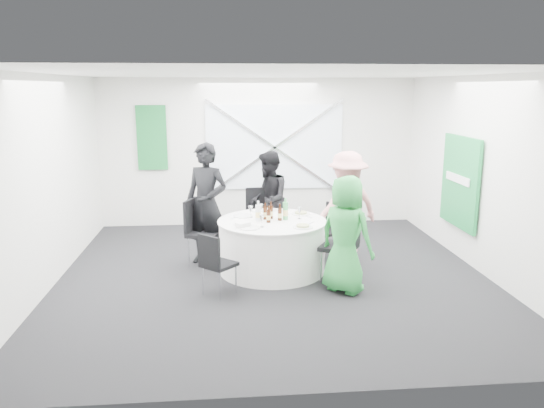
{
  "coord_description": "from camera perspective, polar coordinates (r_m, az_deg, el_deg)",
  "views": [
    {
      "loc": [
        -0.67,
        -7.12,
        2.63
      ],
      "look_at": [
        0.0,
        0.2,
        1.0
      ],
      "focal_mm": 35.0,
      "sensor_mm": 36.0,
      "label": 1
    }
  ],
  "objects": [
    {
      "name": "wall_back",
      "position": [
        10.22,
        -1.45,
        5.58
      ],
      "size": [
        6.0,
        0.0,
        6.0
      ],
      "primitive_type": "plane",
      "rotation": [
        1.57,
        0.0,
        0.0
      ],
      "color": "silver",
      "rests_on": "floor"
    },
    {
      "name": "wine_glass_e",
      "position": [
        7.2,
        -1.1,
        -1.53
      ],
      "size": [
        0.07,
        0.07,
        0.17
      ],
      "color": "white",
      "rests_on": "banquet_table"
    },
    {
      "name": "person_man_back_left",
      "position": [
        7.97,
        -7.06,
        -0.01
      ],
      "size": [
        0.79,
        0.69,
        1.83
      ],
      "primitive_type": "imported",
      "rotation": [
        0.0,
        0.0,
        -0.45
      ],
      "color": "black",
      "rests_on": "floor"
    },
    {
      "name": "knife_c",
      "position": [
        8.1,
        -1.7,
        -0.84
      ],
      "size": [
        0.15,
        0.02,
        0.01
      ],
      "primitive_type": "cube",
      "rotation": [
        0.0,
        0.0,
        1.61
      ],
      "color": "silver",
      "rests_on": "banquet_table"
    },
    {
      "name": "fork_c",
      "position": [
        8.14,
        0.62,
        -0.76
      ],
      "size": [
        0.15,
        0.02,
        0.01
      ],
      "primitive_type": "cube",
      "rotation": [
        0.0,
        0.0,
        1.62
      ],
      "color": "silver",
      "rests_on": "banquet_table"
    },
    {
      "name": "napkin",
      "position": [
        7.22,
        -3.16,
        -2.2
      ],
      "size": [
        0.22,
        0.21,
        0.05
      ],
      "primitive_type": "cube",
      "rotation": [
        0.0,
        0.0,
        0.68
      ],
      "color": "silver",
      "rests_on": "plate_front_left"
    },
    {
      "name": "knife_e",
      "position": [
        8.01,
        2.72,
        -0.99
      ],
      "size": [
        0.08,
        0.14,
        0.01
      ],
      "primitive_type": "cube",
      "rotation": [
        0.0,
        0.0,
        0.46
      ],
      "color": "silver",
      "rests_on": "banquet_table"
    },
    {
      "name": "fork_d",
      "position": [
        7.95,
        -3.2,
        -1.09
      ],
      "size": [
        0.08,
        0.14,
        0.01
      ],
      "primitive_type": "cube",
      "rotation": [
        0.0,
        0.0,
        2.66
      ],
      "color": "silver",
      "rests_on": "banquet_table"
    },
    {
      "name": "beer_bottle_a",
      "position": [
        7.62,
        -0.73,
        -0.99
      ],
      "size": [
        0.06,
        0.06,
        0.25
      ],
      "color": "#3D1B0B",
      "rests_on": "banquet_table"
    },
    {
      "name": "clear_water_bottle",
      "position": [
        7.53,
        -1.5,
        -0.99
      ],
      "size": [
        0.08,
        0.08,
        0.29
      ],
      "color": "silver",
      "rests_on": "banquet_table"
    },
    {
      "name": "beer_bottle_c",
      "position": [
        7.56,
        0.85,
        -1.1
      ],
      "size": [
        0.06,
        0.06,
        0.24
      ],
      "color": "#3D1B0B",
      "rests_on": "banquet_table"
    },
    {
      "name": "plate_front_right",
      "position": [
        7.21,
        3.34,
        -2.42
      ],
      "size": [
        0.27,
        0.27,
        0.04
      ],
      "color": "white",
      "rests_on": "banquet_table"
    },
    {
      "name": "wine_glass_c",
      "position": [
        7.67,
        2.98,
        -0.67
      ],
      "size": [
        0.07,
        0.07,
        0.17
      ],
      "color": "white",
      "rests_on": "banquet_table"
    },
    {
      "name": "fork_a",
      "position": [
        7.31,
        -3.86,
        -2.32
      ],
      "size": [
        0.11,
        0.12,
        0.01
      ],
      "primitive_type": "cube",
      "rotation": [
        0.0,
        0.0,
        -2.39
      ],
      "color": "silver",
      "rests_on": "banquet_table"
    },
    {
      "name": "chair_back",
      "position": [
        8.84,
        -1.36,
        -0.93
      ],
      "size": [
        0.48,
        0.49,
        0.98
      ],
      "rotation": [
        0.0,
        0.0,
        0.08
      ],
      "color": "black",
      "rests_on": "floor"
    },
    {
      "name": "floor",
      "position": [
        7.62,
        0.14,
        -7.69
      ],
      "size": [
        6.0,
        6.0,
        0.0
      ],
      "primitive_type": "plane",
      "color": "black",
      "rests_on": "ground"
    },
    {
      "name": "window_panel",
      "position": [
        10.19,
        0.26,
        6.13
      ],
      "size": [
        2.6,
        0.03,
        1.6
      ],
      "primitive_type": "cube",
      "color": "silver",
      "rests_on": "wall_back"
    },
    {
      "name": "plate_back",
      "position": [
        8.17,
        -0.39,
        -0.68
      ],
      "size": [
        0.28,
        0.28,
        0.01
      ],
      "color": "white",
      "rests_on": "banquet_table"
    },
    {
      "name": "wine_glass_d",
      "position": [
        7.9,
        1.65,
        -0.26
      ],
      "size": [
        0.07,
        0.07,
        0.17
      ],
      "color": "white",
      "rests_on": "banquet_table"
    },
    {
      "name": "beer_bottle_b",
      "position": [
        7.67,
        -0.11,
        -0.89
      ],
      "size": [
        0.06,
        0.06,
        0.25
      ],
      "color": "#3D1B0B",
      "rests_on": "banquet_table"
    },
    {
      "name": "plate_back_left",
      "position": [
        7.83,
        -3.14,
        -1.28
      ],
      "size": [
        0.29,
        0.29,
        0.01
      ],
      "color": "white",
      "rests_on": "banquet_table"
    },
    {
      "name": "knife_a",
      "position": [
        7.1,
        -2.17,
        -2.76
      ],
      "size": [
        0.11,
        0.12,
        0.01
      ],
      "primitive_type": "cube",
      "rotation": [
        0.0,
        0.0,
        -2.45
      ],
      "color": "silver",
      "rests_on": "banquet_table"
    },
    {
      "name": "ceiling",
      "position": [
        7.15,
        0.15,
        13.86
      ],
      "size": [
        6.0,
        6.0,
        0.0
      ],
      "primitive_type": "plane",
      "rotation": [
        3.14,
        0.0,
        0.0
      ],
      "color": "white",
      "rests_on": "wall_back"
    },
    {
      "name": "chair_front_right",
      "position": [
        7.25,
        7.91,
        -3.93
      ],
      "size": [
        0.63,
        0.63,
        1.01
      ],
      "rotation": [
        0.0,
        0.0,
        4.18
      ],
      "color": "black",
      "rests_on": "floor"
    },
    {
      "name": "beer_bottle_d",
      "position": [
        7.44,
        -0.38,
        -1.33
      ],
      "size": [
        0.06,
        0.06,
        0.24
      ],
      "color": "#3D1B0B",
      "rests_on": "banquet_table"
    },
    {
      "name": "chair_front_left",
      "position": [
        6.79,
        -6.16,
        -6.03
      ],
      "size": [
        0.53,
        0.53,
        0.82
      ],
      "rotation": [
        0.0,
        0.0,
        2.4
      ],
      "color": "black",
      "rests_on": "floor"
    },
    {
      "name": "person_woman_green",
      "position": [
        6.9,
        7.94,
        -3.26
      ],
      "size": [
        0.88,
        0.88,
        1.54
      ],
      "primitive_type": "imported",
      "rotation": [
        0.0,
        0.0,
        2.37
      ],
      "color": "green",
      "rests_on": "floor"
    },
    {
      "name": "chair_back_left",
      "position": [
        7.99,
        -7.91,
        -2.42
      ],
      "size": [
        0.59,
        0.58,
        1.0
      ],
      "rotation": [
        0.0,
        0.0,
        1.22
      ],
      "color": "black",
      "rests_on": "floor"
    },
    {
      "name": "person_man_back",
      "position": [
        8.72,
        -0.39,
        0.44
      ],
      "size": [
        0.46,
        0.8,
        1.62
      ],
      "primitive_type": "imported",
      "rotation": [
        0.0,
        0.0,
        -1.61
      ],
      "color": "black",
      "rests_on": "floor"
    },
    {
      "name": "knife_d",
      "position": [
        7.73,
        -4.17,
        -1.52
      ],
      "size": [
        0.1,
        0.13,
        0.01
      ],
      "primitive_type": "cube",
      "rotation": [
        0.0,
        0.0,
        2.53
      ],
      "color": "silver",
      "rests_on": "banquet_table"
    },
    {
      "name": "window_brace_b",
      "position": [
        10.15,
        0.28,
        6.11
      ],
      "size": [
        2.63,
        0.05,
        1.84
      ],
      "primitive_type": "cube",
      "rotation": [
        0.0,
        -0.97,
        0.0
      ],
      "color": "silver",
      "rests_on": "window_panel"
    },
    {
      "name": "wall_front",
      "position": [
        4.35,
        3.87,
        -3.93
      ],
      "size": [
        6.0,
        0.0,
        6.0
      ],
      "primitive_type": "plane",
      "rotation": [
        -1.57,
        0.0,
        0.0
      ],
      "color": "silver",
      "rests_on": "floor"
    },
    {
      "name": "green_sign",
      "position": [
        8.64,
        19.56,
        2.25
      ],
      "size": [
        0.05,
        1.2,
        1.4
      ],
      "primitive_type": "cube",
      "color": "#18873D",
      "rests_on": "wall_right"
    },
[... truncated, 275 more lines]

